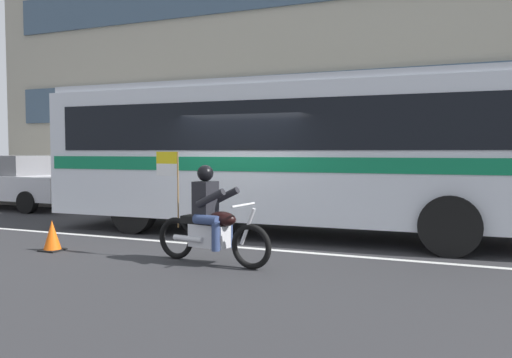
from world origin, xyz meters
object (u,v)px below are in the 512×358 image
at_px(transit_bus, 300,146).
at_px(motorcycle_with_rider, 210,222).
at_px(parked_sedan_curbside, 11,181).
at_px(traffic_cone, 52,236).

distance_m(transit_bus, motorcycle_with_rider, 3.44).
bearing_deg(transit_bus, parked_sedan_curbside, 171.93).
relative_size(motorcycle_with_rider, traffic_cone, 3.96).
bearing_deg(motorcycle_with_rider, traffic_cone, -177.11).
bearing_deg(transit_bus, motorcycle_with_rider, -98.76).
height_order(transit_bus, parked_sedan_curbside, transit_bus).
relative_size(parked_sedan_curbside, traffic_cone, 8.57).
bearing_deg(traffic_cone, transit_bus, 42.90).
bearing_deg(motorcycle_with_rider, transit_bus, 81.24).
distance_m(parked_sedan_curbside, traffic_cone, 7.82).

